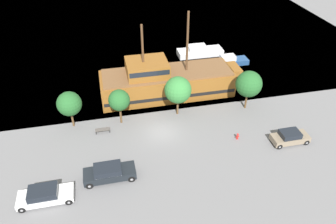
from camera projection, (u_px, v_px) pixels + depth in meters
ground_plane at (162, 132)px, 37.70m from camera, size 160.00×160.00×0.00m
water_surface at (122, 9)px, 72.61m from camera, size 80.00×80.00×0.00m
pirate_ship at (166, 81)px, 43.13m from camera, size 18.64×5.51×11.10m
moored_boat_dockside at (230, 61)px, 51.05m from camera, size 5.59×1.98×1.47m
moored_boat_outer at (199, 51)px, 53.62m from camera, size 7.37×2.59×1.67m
parked_car_curb_front at (290, 137)px, 35.78m from camera, size 4.08×1.80×1.47m
parked_car_curb_mid at (109, 173)px, 31.38m from camera, size 4.97×1.96×1.57m
parked_car_curb_rear at (45, 195)px, 29.25m from camera, size 4.89×2.01×1.46m
fire_hydrant at (238, 136)px, 36.40m from camera, size 0.42×0.25×0.76m
bench_promenade_east at (103, 130)px, 37.23m from camera, size 1.64×0.45×0.85m
tree_row_east at (69, 104)px, 36.80m from camera, size 2.81×2.81×4.52m
tree_row_mideast at (119, 100)px, 37.27m from camera, size 2.48×2.48×4.43m
tree_row_midwest at (178, 90)px, 38.56m from camera, size 3.22×3.22×5.07m
tree_row_west at (249, 84)px, 39.60m from camera, size 3.22×3.22×5.10m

